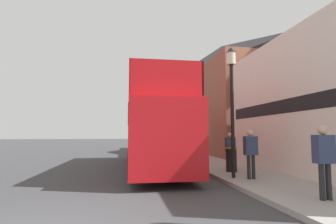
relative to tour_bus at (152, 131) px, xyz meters
The scene contains 12 objects.
ground_plane 12.66m from the tour_bus, 103.31° to the left, with size 144.00×144.00×0.00m, color #3D3D3F.
sidewalk 9.96m from the tour_bus, 69.80° to the left, with size 2.82×108.00×0.14m.
brick_terrace_rear 13.10m from the tour_bus, 52.12° to the left, with size 6.00×16.25×10.16m.
tour_bus is the anchor object (origin of this frame).
parked_car_ahead_of_bus 8.28m from the tour_bus, 84.03° to the left, with size 1.97×4.43×1.37m.
pedestrian_nearest 8.40m from the tour_bus, 66.95° to the right, with size 0.47×0.26×1.78m.
pedestrian_second 5.59m from the tour_bus, 57.98° to the right, with size 0.45×0.25×1.71m.
pedestrian_third 3.98m from the tour_bus, 32.97° to the right, with size 0.43×0.23×1.63m.
lamp_post_nearest 5.21m from the tour_bus, 60.30° to the right, with size 0.35×0.35×4.82m.
lamp_post_second 5.11m from the tour_bus, 59.84° to the left, with size 0.35×0.35×4.35m.
lamp_post_third 13.19m from the tour_bus, 78.55° to the left, with size 0.35×0.35×4.67m.
litter_bin 4.32m from the tour_bus, 43.94° to the right, with size 0.48×0.48×1.03m.
Camera 1 is at (1.38, -4.53, 1.70)m, focal length 28.00 mm.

